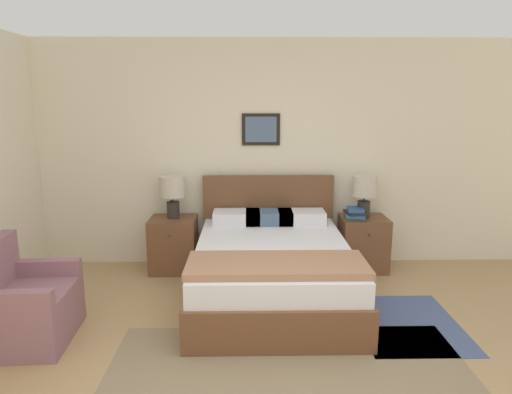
% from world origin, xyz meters
% --- Properties ---
extents(wall_back, '(7.46, 0.09, 2.60)m').
position_xyz_m(wall_back, '(0.00, 2.99, 1.30)').
color(wall_back, beige).
rests_on(wall_back, ground_plane).
extents(area_rug_main, '(2.65, 1.46, 0.01)m').
position_xyz_m(area_rug_main, '(0.17, 0.57, 0.00)').
color(area_rug_main, '#897556').
rests_on(area_rug_main, ground_plane).
extents(area_rug_bedside, '(0.88, 1.13, 0.01)m').
position_xyz_m(area_rug_bedside, '(1.28, 1.36, 0.00)').
color(area_rug_bedside, '#47567F').
rests_on(area_rug_bedside, ground_plane).
extents(bed, '(1.51, 2.05, 1.07)m').
position_xyz_m(bed, '(0.11, 1.91, 0.31)').
color(bed, brown).
rests_on(bed, ground_plane).
extents(armchair, '(0.69, 0.79, 0.84)m').
position_xyz_m(armchair, '(-1.93, 1.13, 0.29)').
color(armchair, '#8E606B').
rests_on(armchair, ground_plane).
extents(nightstand_near_window, '(0.52, 0.48, 0.62)m').
position_xyz_m(nightstand_near_window, '(-0.97, 2.68, 0.31)').
color(nightstand_near_window, brown).
rests_on(nightstand_near_window, ground_plane).
extents(nightstand_by_door, '(0.52, 0.48, 0.62)m').
position_xyz_m(nightstand_by_door, '(1.20, 2.68, 0.31)').
color(nightstand_by_door, brown).
rests_on(nightstand_by_door, ground_plane).
extents(table_lamp_near_window, '(0.28, 0.28, 0.47)m').
position_xyz_m(table_lamp_near_window, '(-0.97, 2.71, 0.93)').
color(table_lamp_near_window, '#2D2823').
rests_on(table_lamp_near_window, nightstand_near_window).
extents(table_lamp_by_door, '(0.28, 0.28, 0.47)m').
position_xyz_m(table_lamp_by_door, '(1.19, 2.71, 0.93)').
color(table_lamp_by_door, '#2D2823').
rests_on(table_lamp_by_door, nightstand_by_door).
extents(book_thick_bottom, '(0.23, 0.24, 0.03)m').
position_xyz_m(book_thick_bottom, '(1.08, 2.64, 0.63)').
color(book_thick_bottom, '#4C7551').
rests_on(book_thick_bottom, nightstand_by_door).
extents(book_hardcover_middle, '(0.26, 0.30, 0.03)m').
position_xyz_m(book_hardcover_middle, '(1.08, 2.64, 0.66)').
color(book_hardcover_middle, '#335693').
rests_on(book_hardcover_middle, book_thick_bottom).
extents(book_novel_upper, '(0.24, 0.27, 0.03)m').
position_xyz_m(book_novel_upper, '(1.08, 2.64, 0.69)').
color(book_novel_upper, '#232328').
rests_on(book_novel_upper, book_hardcover_middle).
extents(book_slim_near_top, '(0.19, 0.21, 0.04)m').
position_xyz_m(book_slim_near_top, '(1.08, 2.64, 0.72)').
color(book_slim_near_top, '#335693').
rests_on(book_slim_near_top, book_novel_upper).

